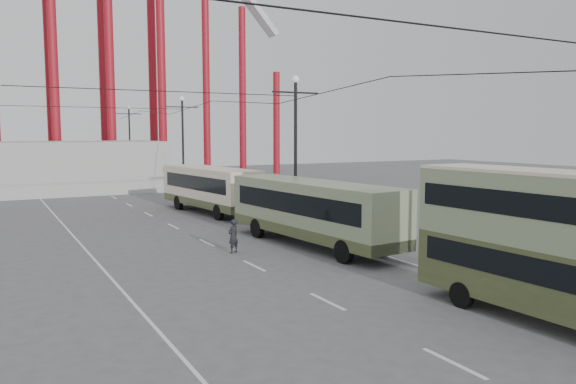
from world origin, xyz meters
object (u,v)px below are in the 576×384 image
single_decker_green (313,210)px  pedestrian (233,236)px  single_decker_cream (211,187)px  double_decker_bus (550,239)px

single_decker_green → pedestrian: size_ratio=7.22×
single_decker_cream → pedestrian: 14.20m
double_decker_bus → single_decker_cream: (-0.51, 27.66, -0.78)m
double_decker_bus → single_decker_green: bearing=87.3°
double_decker_bus → single_decker_green: (-0.16, 13.74, -0.75)m
single_decker_green → single_decker_cream: 13.92m
single_decker_green → pedestrian: 4.48m
double_decker_bus → single_decker_cream: double_decker_bus is taller
single_decker_cream → pedestrian: bearing=-113.1°
pedestrian → single_decker_green: bearing=153.1°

